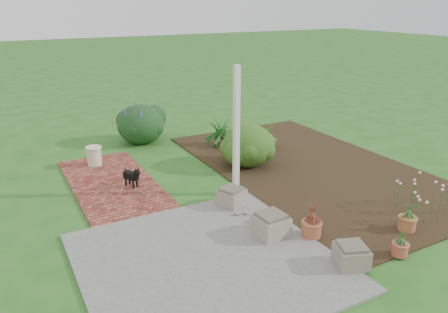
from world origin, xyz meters
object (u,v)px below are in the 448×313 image
stone_trough_near (351,256)px  cream_ceramic_urn (94,156)px  black_dog (132,175)px  evergreen_shrub (248,144)px

stone_trough_near → cream_ceramic_urn: cream_ceramic_urn is taller
black_dog → evergreen_shrub: evergreen_shrub is taller
evergreen_shrub → stone_trough_near: bearing=-101.3°
black_dog → cream_ceramic_urn: size_ratio=1.07×
stone_trough_near → cream_ceramic_urn: (-2.26, 5.76, 0.07)m
cream_ceramic_urn → evergreen_shrub: (3.09, -1.62, 0.27)m
stone_trough_near → black_dog: bearing=114.3°
black_dog → cream_ceramic_urn: cream_ceramic_urn is taller
stone_trough_near → black_dog: 4.55m
black_dog → stone_trough_near: bearing=-88.4°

